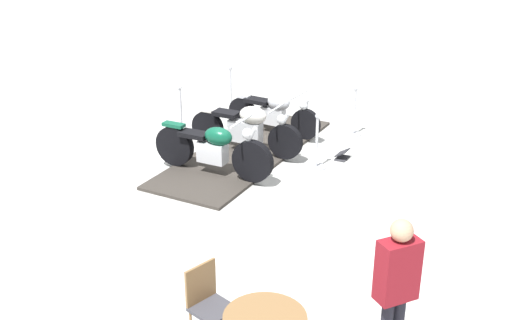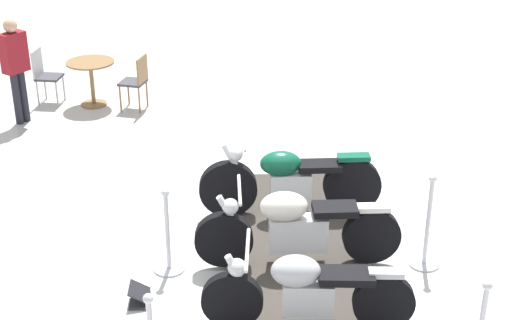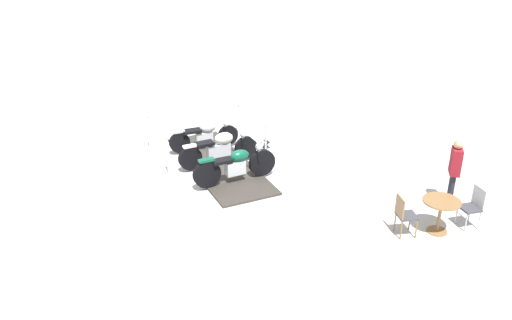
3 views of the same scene
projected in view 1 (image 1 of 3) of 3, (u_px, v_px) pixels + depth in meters
ground_plane at (245, 153)px, 11.76m from camera, size 80.00×80.00×0.00m
display_platform at (245, 152)px, 11.75m from camera, size 4.70×2.33×0.05m
motorcycle_forest at (213, 148)px, 10.62m from camera, size 0.76×2.24×1.05m
motorcycle_cream at (247, 127)px, 11.55m from camera, size 0.73×2.27×0.95m
motorcycle_chrome at (275, 111)px, 12.49m from camera, size 0.74×2.07×0.89m
stanchion_left_rear at (231, 98)px, 13.81m from camera, size 0.33×0.33×1.08m
stanchion_right_rear at (354, 119)px, 12.57m from camera, size 0.33×0.33×1.01m
stanchion_left_mid at (181, 124)px, 12.25m from camera, size 0.35×0.35×1.13m
stanchion_right_mid at (316, 152)px, 11.03m from camera, size 0.36×0.36×1.01m
info_placard at (342, 156)px, 11.49m from camera, size 0.35×0.26×0.19m
cafe_chair_across_table at (208, 301)px, 6.55m from camera, size 0.44×0.44×0.93m
bystander_person at (396, 284)px, 5.99m from camera, size 0.46×0.38×1.71m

